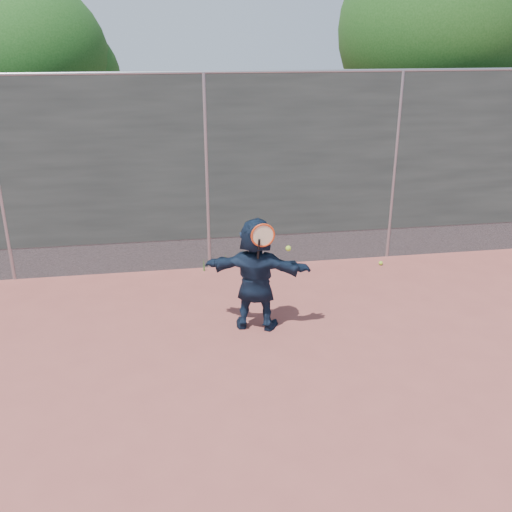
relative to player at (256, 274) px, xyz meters
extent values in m
plane|color=#9E4C42|center=(-0.42, -1.41, -0.73)|extent=(80.00, 80.00, 0.00)
imported|color=#142237|center=(0.00, 0.00, 0.00)|extent=(1.42, 0.82, 1.45)
sphere|color=#A2D22E|center=(2.34, 1.72, -0.69)|extent=(0.07, 0.07, 0.07)
cube|color=#38423D|center=(-0.42, 2.09, 1.02)|extent=(20.00, 0.04, 2.50)
cube|color=slate|center=(-0.42, 2.09, -0.48)|extent=(20.00, 0.03, 0.50)
cylinder|color=gray|center=(-0.42, 2.09, 2.27)|extent=(20.00, 0.05, 0.05)
cylinder|color=gray|center=(-0.42, 2.09, 0.77)|extent=(0.06, 0.06, 3.00)
cylinder|color=gray|center=(2.58, 2.09, 0.77)|extent=(0.06, 0.06, 3.00)
torus|color=red|center=(0.05, -0.20, 0.58)|extent=(0.29, 0.04, 0.29)
cylinder|color=beige|center=(0.05, -0.20, 0.58)|extent=(0.25, 0.02, 0.25)
cylinder|color=black|center=(0.00, -0.18, 0.38)|extent=(0.04, 0.13, 0.33)
sphere|color=#A2D22E|center=(0.36, -0.19, 0.39)|extent=(0.07, 0.07, 0.07)
cylinder|color=#382314|center=(4.08, 4.29, 0.57)|extent=(0.28, 0.28, 2.60)
sphere|color=#23561C|center=(4.08, 4.29, 2.86)|extent=(3.60, 3.60, 3.60)
sphere|color=#23561C|center=(4.80, 4.49, 2.50)|extent=(2.52, 2.52, 2.52)
cylinder|color=#382314|center=(-3.42, 5.09, 0.37)|extent=(0.28, 0.28, 2.20)
sphere|color=#23561C|center=(-3.42, 5.09, 2.30)|extent=(3.00, 3.00, 3.00)
sphere|color=#23561C|center=(-2.82, 5.29, 2.00)|extent=(2.10, 2.10, 2.10)
cone|color=#387226|center=(-0.17, 1.97, -0.60)|extent=(0.03, 0.03, 0.26)
cone|color=#387226|center=(0.13, 1.99, -0.58)|extent=(0.03, 0.03, 0.30)
cone|color=#387226|center=(-0.52, 1.95, -0.62)|extent=(0.03, 0.03, 0.22)
camera|label=1|loc=(-1.04, -6.42, 2.79)|focal=40.00mm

